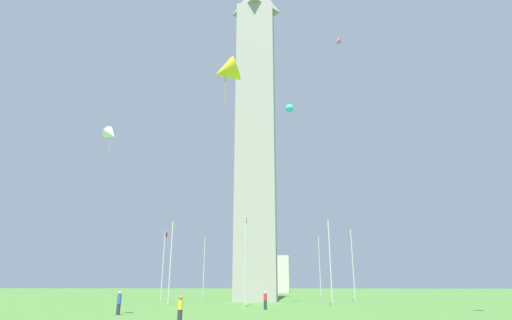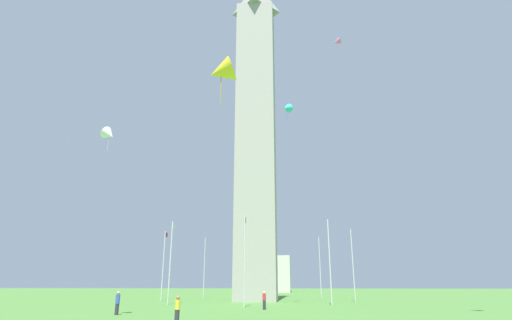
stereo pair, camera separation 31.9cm
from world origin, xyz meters
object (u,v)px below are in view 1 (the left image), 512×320
Objects in this scene: flagpole_s at (245,256)px; distant_building at (267,275)px; person_yellow_shirt at (180,310)px; kite_white_delta at (111,134)px; obelisk_monument at (256,122)px; kite_pink_delta at (337,42)px; flagpole_nw at (320,264)px; flagpole_ne at (204,265)px; flagpole_w at (353,261)px; flagpole_n at (263,266)px; flagpole_e at (163,262)px; person_blue_shirt at (119,303)px; flagpole_se at (171,258)px; flagpole_sw at (330,257)px; person_red_shirt at (265,300)px; kite_yellow_delta at (226,72)px; kite_cyan_delta at (287,108)px.

distant_building is at bearing 1.65° from flagpole_s.
person_yellow_shirt is 0.81× the size of kite_white_delta.
obelisk_monument is 16.40m from kite_pink_delta.
flagpole_ne is at bearing 90.00° from flagpole_nw.
kite_white_delta reaches higher than flagpole_w.
kite_white_delta reaches higher than flagpole_n.
person_yellow_shirt is 14.43m from kite_white_delta.
flagpole_s is (-13.01, -13.01, 0.00)m from flagpole_e.
flagpole_nw is 4.75× the size of kite_white_delta.
person_blue_shirt is 83.59m from distant_building.
flagpole_w is 29.90m from kite_pink_delta.
flagpole_se is 5.04× the size of kite_pink_delta.
obelisk_monument is 5.46× the size of flagpole_n.
flagpole_s is 5.04× the size of kite_pink_delta.
kite_pink_delta is 0.09× the size of distant_building.
flagpole_sw is at bearing 118.83° from kite_pink_delta.
kite_white_delta is (-37.67, -0.50, 8.17)m from flagpole_ne.
flagpole_n is 18.40m from flagpole_w.
flagpole_s is at bearing -2.47° from person_yellow_shirt.
flagpole_ne is 5.83× the size of person_red_shirt.
obelisk_monument reaches higher than kite_white_delta.
flagpole_se is 5.86× the size of person_yellow_shirt.
kite_yellow_delta is at bearing -177.19° from obelisk_monument.
flagpole_e is at bearing 112.50° from flagpole_nw.
obelisk_monument is 24.32m from flagpole_se.
flagpole_n is 37.47m from kite_pink_delta.
person_yellow_shirt is (-40.12, -7.31, -4.31)m from flagpole_ne.
kite_yellow_delta is 1.13× the size of kite_cyan_delta.
flagpole_se is (-9.20, -3.81, 0.00)m from flagpole_e.
flagpole_ne is at bearing 13.88° from person_yellow_shirt.
flagpole_sw is at bearing -13.88° from kite_yellow_delta.
kite_pink_delta is (16.80, -20.35, 33.12)m from person_blue_shirt.
flagpole_ne and flagpole_e have the same top height.
flagpole_sw is 4.26× the size of kite_cyan_delta.
flagpole_sw is at bearing -135.00° from flagpole_ne.
kite_pink_delta is at bearing -67.55° from kite_cyan_delta.
kite_white_delta is 1.06× the size of kite_pink_delta.
kite_cyan_delta is at bearing -155.45° from obelisk_monument.
distant_building is at bearing 14.40° from flagpole_w.
flagpole_s is (-12.96, 0.00, -20.57)m from obelisk_monument.
flagpole_e is at bearing 23.33° from person_yellow_shirt.
person_blue_shirt is at bearing -178.75° from flagpole_ne.
kite_pink_delta is at bearing -170.98° from flagpole_nw.
kite_pink_delta is at bearing -107.23° from flagpole_e.
kite_pink_delta is at bearing -85.99° from flagpole_se.
person_blue_shirt is at bearing 175.61° from distant_building.
flagpole_w is 60.65m from distant_building.
obelisk_monument is 24.34m from flagpole_e.
person_yellow_shirt is at bearing 154.28° from flagpole_w.
flagpole_nw is 5.04× the size of kite_pink_delta.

